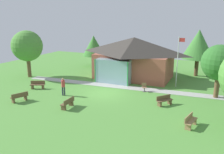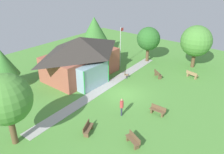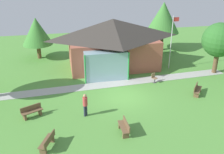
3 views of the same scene
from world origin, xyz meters
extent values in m
plane|color=#54933D|center=(0.00, 0.00, 0.00)|extent=(44.00, 44.00, 0.00)
cube|color=#A35642|center=(0.53, 7.01, 1.51)|extent=(8.86, 5.32, 3.02)
pyramid|color=#38332D|center=(0.53, 7.01, 4.01)|extent=(9.86, 6.32, 1.96)
cube|color=#8CB2BF|center=(-0.80, 3.75, 1.36)|extent=(3.99, 1.20, 2.72)
cylinder|color=green|center=(-2.79, 3.15, 1.36)|extent=(0.12, 0.12, 2.72)
cylinder|color=green|center=(1.19, 3.15, 1.36)|extent=(0.12, 0.12, 2.72)
cube|color=#ADADA8|center=(0.00, 2.60, 0.01)|extent=(21.67, 2.62, 0.03)
cylinder|color=silver|center=(6.05, 5.07, 2.72)|extent=(0.08, 0.08, 5.43)
cube|color=red|center=(6.35, 5.07, 5.08)|extent=(0.60, 0.02, 0.40)
cube|color=brown|center=(-7.13, -1.59, 0.45)|extent=(1.55, 1.03, 0.06)
cube|color=brown|center=(-6.63, -1.36, 0.20)|extent=(0.31, 0.43, 0.39)
cube|color=brown|center=(-7.63, -1.82, 0.20)|extent=(0.31, 0.43, 0.39)
cube|color=brown|center=(-7.21, -1.42, 0.66)|extent=(1.38, 0.69, 0.36)
cube|color=#9E7A51|center=(8.63, -4.17, 0.45)|extent=(0.76, 1.56, 0.06)
cube|color=#9E7A51|center=(8.75, -3.64, 0.20)|extent=(0.43, 0.24, 0.39)
cube|color=#9E7A51|center=(8.51, -4.71, 0.20)|extent=(0.43, 0.24, 0.39)
cube|color=#9E7A51|center=(8.44, -4.13, 0.66)|extent=(0.39, 1.48, 0.36)
cube|color=brown|center=(-1.22, -4.73, 0.45)|extent=(0.47, 1.51, 0.06)
cube|color=brown|center=(-1.21, -5.28, 0.20)|extent=(0.40, 0.17, 0.39)
cube|color=brown|center=(-1.23, -4.18, 0.20)|extent=(0.40, 0.17, 0.39)
cube|color=brown|center=(-1.03, -4.73, 0.66)|extent=(0.09, 1.50, 0.36)
cube|color=brown|center=(-6.03, -5.23, 0.45)|extent=(0.99, 1.55, 0.06)
cube|color=brown|center=(-6.24, -5.73, 0.20)|extent=(0.43, 0.30, 0.39)
cube|color=brown|center=(-5.81, -4.72, 0.20)|extent=(0.43, 0.30, 0.39)
cube|color=brown|center=(-5.85, -5.30, 0.66)|extent=(0.64, 1.40, 0.36)
cube|color=brown|center=(6.10, -0.82, 0.45)|extent=(1.27, 1.45, 0.06)
cube|color=brown|center=(6.44, -0.39, 0.20)|extent=(0.41, 0.37, 0.39)
cube|color=brown|center=(5.76, -1.25, 0.20)|extent=(0.41, 0.37, 0.39)
cube|color=brown|center=(5.95, -0.70, 0.66)|extent=(0.97, 1.22, 0.36)
cube|color=#8C6B4C|center=(3.41, 2.12, 0.44)|extent=(0.60, 0.60, 0.04)
cube|color=#8C6B4C|center=(3.32, 2.30, 0.66)|extent=(0.41, 0.24, 0.40)
cylinder|color=#4C4C51|center=(3.41, 2.12, 0.21)|extent=(0.10, 0.10, 0.42)
cylinder|color=#4C4C51|center=(3.41, 2.12, 0.01)|extent=(0.36, 0.36, 0.02)
cylinder|color=#2D3347|center=(-3.46, -2.26, 0.42)|extent=(0.14, 0.14, 0.85)
cylinder|color=#2D3347|center=(-3.32, -2.15, 0.42)|extent=(0.14, 0.14, 0.85)
cylinder|color=#BF3F3F|center=(-3.39, -2.20, 1.18)|extent=(0.34, 0.34, 0.65)
sphere|color=tan|center=(-3.39, -2.20, 1.62)|extent=(0.24, 0.24, 0.24)
cylinder|color=brown|center=(-7.24, 11.07, 0.82)|extent=(0.45, 0.45, 1.64)
cone|color=#3D7F33|center=(-7.24, 11.07, 3.14)|extent=(3.32, 3.32, 2.99)
cylinder|color=brown|center=(7.54, 11.14, 1.13)|extent=(0.48, 0.48, 2.26)
cone|color=#3D7F33|center=(7.54, 11.14, 4.06)|extent=(4.00, 4.00, 3.60)
cylinder|color=brown|center=(10.07, 3.16, 1.07)|extent=(0.44, 0.44, 2.13)
sphere|color=#2D6B28|center=(10.07, 3.16, 3.36)|extent=(3.28, 3.28, 3.28)
cylinder|color=brown|center=(-11.56, 2.01, 1.25)|extent=(0.47, 0.47, 2.49)
sphere|color=#4C8C38|center=(-11.56, 2.01, 3.91)|extent=(3.76, 3.76, 3.76)
camera|label=1|loc=(9.80, -20.09, 7.47)|focal=37.88mm
camera|label=2|loc=(-17.84, -12.70, 12.26)|focal=37.02mm
camera|label=3|loc=(-4.75, -18.20, 10.16)|focal=41.60mm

